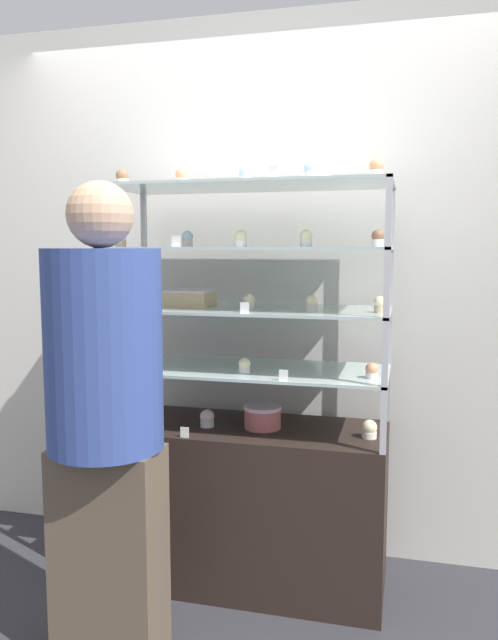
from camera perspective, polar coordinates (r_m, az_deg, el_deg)
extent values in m
plane|color=#2D2D33|center=(3.07, 0.00, -22.59)|extent=(20.00, 20.00, 0.00)
cube|color=silver|center=(3.07, 1.83, 2.90)|extent=(8.00, 0.05, 2.60)
cube|color=black|center=(2.91, 0.00, -16.44)|extent=(1.20, 0.50, 0.71)
cube|color=#B7B7BC|center=(3.17, -9.33, -5.36)|extent=(0.02, 0.02, 0.26)
cube|color=#B7B7BC|center=(2.91, 12.57, -6.50)|extent=(0.02, 0.02, 0.26)
cube|color=#B7B7BC|center=(2.75, -13.33, -7.28)|extent=(0.02, 0.02, 0.26)
cube|color=#B7B7BC|center=(2.45, 12.20, -8.98)|extent=(0.02, 0.02, 0.26)
cube|color=#B2C6C1|center=(2.73, 0.00, -4.51)|extent=(1.20, 0.50, 0.01)
cube|color=#B7B7BC|center=(3.12, -9.42, -0.64)|extent=(0.02, 0.02, 0.26)
cube|color=#B7B7BC|center=(2.86, 12.70, -1.38)|extent=(0.02, 0.02, 0.26)
cube|color=#B7B7BC|center=(2.70, -13.47, -1.86)|extent=(0.02, 0.02, 0.26)
cube|color=#B7B7BC|center=(2.39, 12.35, -2.91)|extent=(0.02, 0.02, 0.26)
cube|color=#B2C6C1|center=(2.69, 0.00, 0.98)|extent=(1.20, 0.50, 0.01)
cube|color=#B7B7BC|center=(3.10, -9.51, 4.17)|extent=(0.02, 0.02, 0.26)
cube|color=#B7B7BC|center=(2.84, 12.83, 3.88)|extent=(0.02, 0.02, 0.26)
cube|color=#B7B7BC|center=(2.68, -13.62, 3.71)|extent=(0.02, 0.02, 0.26)
cube|color=#B7B7BC|center=(2.36, 12.51, 3.38)|extent=(0.02, 0.02, 0.26)
cube|color=#B2C6C1|center=(2.68, 0.00, 6.58)|extent=(1.20, 0.50, 0.01)
cube|color=#B7B7BC|center=(3.10, -9.60, 9.02)|extent=(0.02, 0.02, 0.26)
cube|color=#B7B7BC|center=(2.84, 12.97, 9.18)|extent=(0.02, 0.02, 0.26)
cube|color=#B7B7BC|center=(2.68, -13.78, 9.33)|extent=(0.02, 0.02, 0.26)
cube|color=#B7B7BC|center=(2.37, 12.67, 9.74)|extent=(0.02, 0.02, 0.26)
cube|color=#B2C6C1|center=(2.69, 0.00, 12.17)|extent=(1.20, 0.50, 0.01)
cylinder|color=#C66660|center=(2.75, 1.25, -8.99)|extent=(0.16, 0.16, 0.08)
cylinder|color=silver|center=(2.74, 1.25, -7.99)|extent=(0.17, 0.17, 0.02)
cube|color=#DBBC84|center=(2.80, -5.40, 1.93)|extent=(0.19, 0.18, 0.06)
cube|color=silver|center=(2.79, -5.41, 2.68)|extent=(0.20, 0.18, 0.01)
cylinder|color=#CCB28C|center=(2.92, -10.82, -8.78)|extent=(0.06, 0.06, 0.03)
sphere|color=#8C5B42|center=(2.91, -10.83, -8.19)|extent=(0.06, 0.06, 0.06)
cylinder|color=white|center=(2.79, -3.84, -9.43)|extent=(0.06, 0.06, 0.03)
sphere|color=silver|center=(2.78, -3.85, -8.81)|extent=(0.06, 0.06, 0.06)
cylinder|color=white|center=(2.67, 10.94, -10.26)|extent=(0.06, 0.06, 0.03)
sphere|color=#F4EAB2|center=(2.66, 10.95, -9.61)|extent=(0.06, 0.06, 0.06)
cube|color=white|center=(2.64, -5.91, -10.19)|extent=(0.04, 0.00, 0.04)
cylinder|color=#CCB28C|center=(2.83, -11.56, -3.89)|extent=(0.05, 0.05, 0.02)
sphere|color=silver|center=(2.82, -11.58, -3.37)|extent=(0.05, 0.05, 0.05)
cylinder|color=white|center=(2.62, -0.42, -4.60)|extent=(0.05, 0.05, 0.02)
sphere|color=#F4EAB2|center=(2.61, -0.42, -4.03)|extent=(0.05, 0.05, 0.05)
cylinder|color=white|center=(2.56, 11.16, -4.99)|extent=(0.05, 0.05, 0.02)
sphere|color=#E5996B|center=(2.55, 11.17, -4.41)|extent=(0.05, 0.05, 0.05)
cube|color=white|center=(2.46, 3.17, -5.07)|extent=(0.04, 0.00, 0.04)
cylinder|color=#CCB28C|center=(2.83, -11.27, 1.51)|extent=(0.05, 0.05, 0.03)
sphere|color=#8C5B42|center=(2.82, -11.28, 2.07)|extent=(0.05, 0.05, 0.05)
cylinder|color=beige|center=(2.64, -0.01, 1.29)|extent=(0.05, 0.05, 0.03)
sphere|color=#F4EAB2|center=(2.64, -0.01, 1.88)|extent=(0.05, 0.05, 0.05)
cylinder|color=beige|center=(2.58, 5.75, 1.14)|extent=(0.05, 0.05, 0.03)
sphere|color=#F4EAB2|center=(2.58, 5.76, 1.74)|extent=(0.05, 0.05, 0.05)
cylinder|color=#CCB28C|center=(2.55, 11.88, 0.96)|extent=(0.05, 0.05, 0.03)
sphere|color=#F4EAB2|center=(2.55, 11.89, 1.58)|extent=(0.05, 0.05, 0.05)
cube|color=white|center=(2.46, -0.41, 1.10)|extent=(0.04, 0.00, 0.04)
cylinder|color=#CCB28C|center=(2.77, -11.65, 6.87)|extent=(0.05, 0.05, 0.03)
sphere|color=white|center=(2.77, -11.66, 7.46)|extent=(0.05, 0.05, 0.05)
cylinder|color=beige|center=(2.71, -5.65, 6.98)|extent=(0.05, 0.05, 0.03)
sphere|color=silver|center=(2.71, -5.66, 7.58)|extent=(0.05, 0.05, 0.05)
cylinder|color=white|center=(2.55, -0.80, 7.04)|extent=(0.05, 0.05, 0.03)
sphere|color=#F4EAB2|center=(2.55, -0.80, 7.68)|extent=(0.05, 0.05, 0.05)
cylinder|color=white|center=(2.52, 5.22, 7.02)|extent=(0.05, 0.05, 0.03)
sphere|color=#F4EAB2|center=(2.52, 5.23, 7.66)|extent=(0.05, 0.05, 0.05)
cylinder|color=white|center=(2.54, 11.68, 6.91)|extent=(0.05, 0.05, 0.03)
sphere|color=#8C5B42|center=(2.54, 11.70, 7.55)|extent=(0.05, 0.05, 0.05)
cube|color=white|center=(2.54, -6.71, 7.16)|extent=(0.04, 0.00, 0.04)
cylinder|color=beige|center=(2.81, -11.50, 12.22)|extent=(0.05, 0.05, 0.03)
sphere|color=#8C5B42|center=(2.81, -11.52, 12.82)|extent=(0.06, 0.06, 0.06)
cylinder|color=beige|center=(2.73, -6.15, 12.48)|extent=(0.05, 0.05, 0.03)
sphere|color=#E5996B|center=(2.74, -6.15, 13.09)|extent=(0.06, 0.06, 0.06)
cylinder|color=white|center=(2.64, -0.21, 12.72)|extent=(0.05, 0.05, 0.03)
sphere|color=silver|center=(2.64, -0.21, 13.35)|extent=(0.06, 0.06, 0.06)
cylinder|color=white|center=(2.51, 5.66, 13.00)|extent=(0.05, 0.05, 0.03)
sphere|color=silver|center=(2.52, 5.67, 13.67)|extent=(0.06, 0.06, 0.06)
cylinder|color=white|center=(2.49, 11.56, 12.98)|extent=(0.05, 0.05, 0.03)
sphere|color=#E5996B|center=(2.49, 11.58, 13.65)|extent=(0.06, 0.06, 0.06)
cube|color=white|center=(2.44, 2.28, 13.41)|extent=(0.04, 0.00, 0.04)
torus|color=#EFE5CC|center=(2.67, 6.19, 12.70)|extent=(0.14, 0.14, 0.04)
cube|color=brown|center=(2.44, -12.65, -20.30)|extent=(0.38, 0.21, 0.80)
cylinder|color=#33478C|center=(2.21, -13.14, -2.67)|extent=(0.40, 0.40, 0.70)
sphere|color=tan|center=(2.18, -13.46, 9.37)|extent=(0.23, 0.23, 0.23)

